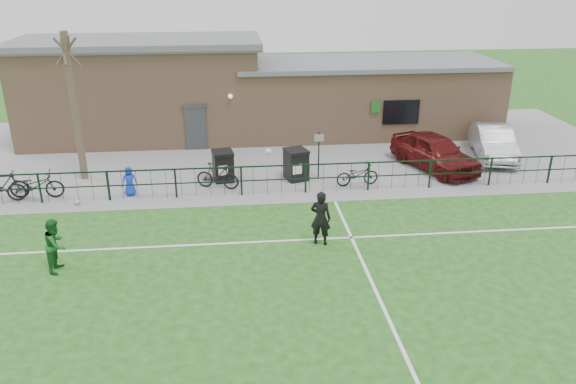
{
  "coord_description": "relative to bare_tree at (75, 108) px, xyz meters",
  "views": [
    {
      "loc": [
        -1.77,
        -12.23,
        8.4
      ],
      "look_at": [
        0.0,
        5.0,
        1.3
      ],
      "focal_mm": 35.0,
      "sensor_mm": 36.0,
      "label": 1
    }
  ],
  "objects": [
    {
      "name": "sign_post",
      "position": [
        9.74,
        -0.98,
        -1.98
      ],
      "size": [
        0.07,
        0.07,
        2.0
      ],
      "primitive_type": "cylinder",
      "rotation": [
        0.0,
        0.0,
        -0.15
      ],
      "color": "black",
      "rests_on": "paving_strip"
    },
    {
      "name": "bicycle_b",
      "position": [
        -2.51,
        -1.98,
        -2.42
      ],
      "size": [
        1.91,
        0.64,
        1.13
      ],
      "primitive_type": "imported",
      "rotation": [
        0.0,
        0.0,
        1.63
      ],
      "color": "black",
      "rests_on": "paving_strip"
    },
    {
      "name": "bicycle_c",
      "position": [
        -1.29,
        -2.09,
        -2.44
      ],
      "size": [
        2.13,
        0.98,
        1.08
      ],
      "primitive_type": "imported",
      "rotation": [
        0.0,
        0.0,
        1.7
      ],
      "color": "black",
      "rests_on": "paving_strip"
    },
    {
      "name": "wheelie_bin_left",
      "position": [
        5.8,
        -0.82,
        -2.39
      ],
      "size": [
        0.92,
        1.0,
        1.18
      ],
      "primitive_type": "cube",
      "rotation": [
        0.0,
        0.0,
        0.17
      ],
      "color": "black",
      "rests_on": "paving_strip"
    },
    {
      "name": "ground",
      "position": [
        8.0,
        -10.5,
        -3.0
      ],
      "size": [
        90.0,
        90.0,
        0.0
      ],
      "primitive_type": "plane",
      "color": "#1D5218",
      "rests_on": "ground"
    },
    {
      "name": "outfield_player",
      "position": [
        1.0,
        -7.64,
        -2.19
      ],
      "size": [
        0.69,
        0.84,
        1.62
      ],
      "primitive_type": "imported",
      "rotation": [
        0.0,
        0.0,
        1.48
      ],
      "color": "#1A5B22",
      "rests_on": "ground"
    },
    {
      "name": "paving_strip",
      "position": [
        8.0,
        3.0,
        -2.99
      ],
      "size": [
        34.0,
        13.0,
        0.02
      ],
      "primitive_type": "cube",
      "color": "gray",
      "rests_on": "ground"
    },
    {
      "name": "goalkeeper_kick",
      "position": [
        8.88,
        -6.75,
        -2.07
      ],
      "size": [
        1.96,
        2.91,
        2.46
      ],
      "color": "black",
      "rests_on": "ground"
    },
    {
      "name": "pitch_line_perp",
      "position": [
        10.0,
        -10.5,
        -3.0
      ],
      "size": [
        0.1,
        16.0,
        0.01
      ],
      "primitive_type": "cube",
      "color": "white",
      "rests_on": "ground"
    },
    {
      "name": "clubhouse",
      "position": [
        7.12,
        6.0,
        -0.78
      ],
      "size": [
        24.25,
        5.4,
        4.96
      ],
      "color": "tan",
      "rests_on": "ground"
    },
    {
      "name": "pitch_line_touch",
      "position": [
        8.0,
        -2.7,
        -3.0
      ],
      "size": [
        28.0,
        0.1,
        0.01
      ],
      "primitive_type": "cube",
      "color": "white",
      "rests_on": "ground"
    },
    {
      "name": "bicycle_d",
      "position": [
        5.57,
        -1.71,
        -2.45
      ],
      "size": [
        1.82,
        1.04,
        1.05
      ],
      "primitive_type": "imported",
      "rotation": [
        0.0,
        0.0,
        1.24
      ],
      "color": "black",
      "rests_on": "paving_strip"
    },
    {
      "name": "car_silver",
      "position": [
        18.16,
        0.9,
        -2.26
      ],
      "size": [
        2.51,
        4.63,
        1.45
      ],
      "primitive_type": "imported",
      "rotation": [
        0.0,
        0.0,
        -0.23
      ],
      "color": "#989A9F",
      "rests_on": "paving_strip"
    },
    {
      "name": "perimeter_fence",
      "position": [
        8.0,
        -2.5,
        -2.4
      ],
      "size": [
        28.0,
        0.1,
        1.2
      ],
      "primitive_type": "cube",
      "color": "black",
      "rests_on": "ground"
    },
    {
      "name": "bicycle_e",
      "position": [
        11.18,
        -1.95,
        -2.52
      ],
      "size": [
        1.8,
        0.8,
        0.91
      ],
      "primitive_type": "imported",
      "rotation": [
        0.0,
        0.0,
        1.68
      ],
      "color": "black",
      "rests_on": "paving_strip"
    },
    {
      "name": "bare_tree",
      "position": [
        0.0,
        0.0,
        0.0
      ],
      "size": [
        0.3,
        0.3,
        6.0
      ],
      "primitive_type": "cylinder",
      "color": "#4B3B2E",
      "rests_on": "ground"
    },
    {
      "name": "pitch_line_mid",
      "position": [
        8.0,
        -6.5,
        -3.0
      ],
      "size": [
        28.0,
        0.1,
        0.01
      ],
      "primitive_type": "cube",
      "color": "white",
      "rests_on": "ground"
    },
    {
      "name": "wheelie_bin_right",
      "position": [
        8.8,
        -1.0,
        -2.37
      ],
      "size": [
        1.02,
        1.1,
        1.21
      ],
      "primitive_type": "cube",
      "rotation": [
        0.0,
        0.0,
        0.29
      ],
      "color": "black",
      "rests_on": "paving_strip"
    },
    {
      "name": "spectator_child",
      "position": [
        2.21,
        -2.08,
        -2.39
      ],
      "size": [
        0.63,
        0.47,
        1.17
      ],
      "primitive_type": "imported",
      "rotation": [
        0.0,
        0.0,
        0.19
      ],
      "color": "blue",
      "rests_on": "paving_strip"
    },
    {
      "name": "ball_ground",
      "position": [
        0.36,
        -2.82,
        -2.88
      ],
      "size": [
        0.23,
        0.23,
        0.23
      ],
      "primitive_type": "sphere",
      "color": "silver",
      "rests_on": "ground"
    },
    {
      "name": "car_maroon",
      "position": [
        14.93,
        -0.33,
        -2.21
      ],
      "size": [
        3.31,
        4.87,
        1.54
      ],
      "primitive_type": "imported",
      "rotation": [
        0.0,
        0.0,
        0.37
      ],
      "color": "#4F0F0E",
      "rests_on": "paving_strip"
    }
  ]
}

